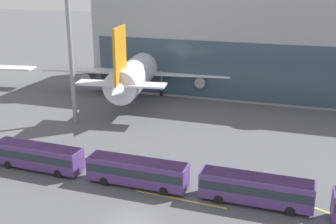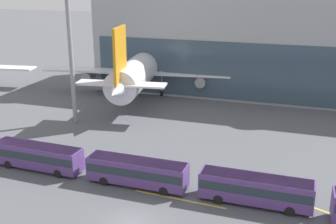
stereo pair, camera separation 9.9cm
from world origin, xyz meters
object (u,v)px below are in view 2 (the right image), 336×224
object	(u,v)px
airliner_at_gate_far	(145,66)
shuttle_bus_2	(38,155)
shuttle_bus_4	(255,188)
floodlight_mast	(68,15)
shuttle_bus_3	(137,171)

from	to	relation	value
airliner_at_gate_far	shuttle_bus_2	xyz separation A→B (m)	(0.13, -36.19, -3.76)
shuttle_bus_4	floodlight_mast	xyz separation A→B (m)	(-30.76, 16.92, 15.03)
airliner_at_gate_far	shuttle_bus_4	distance (m)	44.99
shuttle_bus_2	floodlight_mast	size ratio (longest dim) A/B	0.47
shuttle_bus_4	shuttle_bus_3	bearing A→B (deg)	-179.19
shuttle_bus_2	floodlight_mast	xyz separation A→B (m)	(-4.62, 16.77, 15.03)
airliner_at_gate_far	shuttle_bus_2	bearing A→B (deg)	171.90
shuttle_bus_2	shuttle_bus_4	bearing A→B (deg)	1.77
shuttle_bus_3	shuttle_bus_4	xyz separation A→B (m)	(13.07, 0.05, 0.00)
airliner_at_gate_far	shuttle_bus_2	distance (m)	36.38
shuttle_bus_3	shuttle_bus_4	world-z (taller)	same
airliner_at_gate_far	shuttle_bus_4	bearing A→B (deg)	-152.45
shuttle_bus_2	shuttle_bus_3	bearing A→B (deg)	1.20
shuttle_bus_2	shuttle_bus_3	distance (m)	13.07
shuttle_bus_3	floodlight_mast	bearing A→B (deg)	136.93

